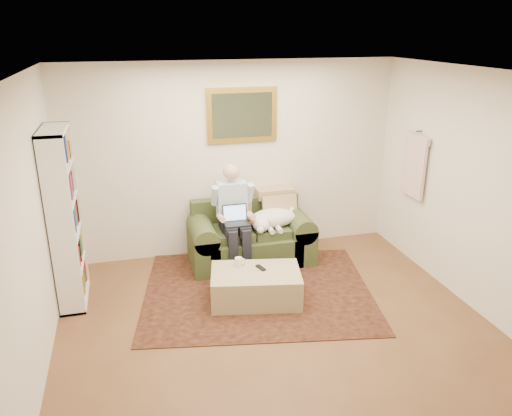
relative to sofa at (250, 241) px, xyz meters
name	(u,v)px	position (x,y,z in m)	size (l,w,h in m)	color
room_shell	(281,215)	(-0.13, -1.70, 1.02)	(4.51, 5.00, 2.61)	brown
rug	(258,291)	(-0.12, -0.84, -0.27)	(2.67, 2.14, 0.01)	black
sofa	(250,241)	(0.00, 0.00, 0.00)	(1.61, 0.82, 0.97)	#404D29
seated_man	(235,219)	(-0.24, -0.15, 0.40)	(0.53, 0.76, 1.36)	#8CAAD8
laptop	(236,218)	(-0.24, -0.21, 0.43)	(0.31, 0.25, 0.23)	black
sleeping_dog	(273,218)	(0.29, -0.08, 0.34)	(0.66, 0.42, 0.25)	white
ottoman	(256,286)	(-0.20, -1.04, -0.09)	(1.01, 0.64, 0.37)	tan
coffee_mug	(239,262)	(-0.35, -0.84, 0.14)	(0.08, 0.08, 0.10)	white
tv_remote	(261,268)	(-0.12, -0.98, 0.10)	(0.05, 0.15, 0.02)	black
bookshelf	(64,218)	(-2.23, -0.46, 0.72)	(0.28, 0.80, 2.00)	white
wall_mirror	(242,115)	(0.00, 0.41, 1.62)	(0.94, 0.04, 0.72)	gold
hanging_shirt	(414,162)	(2.06, -0.46, 1.07)	(0.06, 0.52, 0.90)	beige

